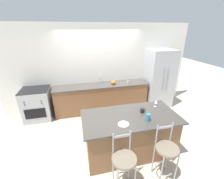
{
  "coord_description": "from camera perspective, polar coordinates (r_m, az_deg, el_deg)",
  "views": [
    {
      "loc": [
        -0.73,
        -4.02,
        2.55
      ],
      "look_at": [
        0.1,
        -0.62,
        1.1
      ],
      "focal_mm": 24.0,
      "sensor_mm": 36.0,
      "label": 1
    }
  ],
  "objects": [
    {
      "name": "ground_plane",
      "position": [
        4.81,
        -2.95,
        -9.54
      ],
      "size": [
        18.0,
        18.0,
        0.0
      ],
      "primitive_type": "plane",
      "color": "beige"
    },
    {
      "name": "wall_back",
      "position": [
        4.87,
        -4.74,
        8.16
      ],
      "size": [
        6.0,
        0.07,
        2.7
      ],
      "color": "silver",
      "rests_on": "ground_plane"
    },
    {
      "name": "back_counter",
      "position": [
        4.9,
        -3.84,
        -2.94
      ],
      "size": [
        2.95,
        0.63,
        0.89
      ],
      "color": "brown",
      "rests_on": "ground_plane"
    },
    {
      "name": "sink_faucet",
      "position": [
        4.86,
        -4.41,
        4.21
      ],
      "size": [
        0.02,
        0.13,
        0.22
      ],
      "color": "#ADAFB5",
      "rests_on": "back_counter"
    },
    {
      "name": "kitchen_island",
      "position": [
        3.34,
        6.74,
        -16.49
      ],
      "size": [
        1.94,
        0.99,
        0.9
      ],
      "color": "brown",
      "rests_on": "ground_plane"
    },
    {
      "name": "refrigerator",
      "position": [
        5.3,
        17.41,
        3.98
      ],
      "size": [
        0.85,
        0.74,
        1.92
      ],
      "color": "#ADAFB5",
      "rests_on": "ground_plane"
    },
    {
      "name": "oven_range",
      "position": [
        4.94,
        -26.61,
        -5.01
      ],
      "size": [
        0.75,
        0.7,
        0.94
      ],
      "color": "#ADAFB5",
      "rests_on": "ground_plane"
    },
    {
      "name": "bar_stool_near",
      "position": [
        2.64,
        4.55,
        -26.33
      ],
      "size": [
        0.39,
        0.39,
        1.07
      ],
      "color": "#99999E",
      "rests_on": "ground_plane"
    },
    {
      "name": "bar_stool_far",
      "position": [
        2.93,
        19.86,
        -21.76
      ],
      "size": [
        0.39,
        0.39,
        1.07
      ],
      "color": "#99999E",
      "rests_on": "ground_plane"
    },
    {
      "name": "dinner_plate",
      "position": [
        2.82,
        4.44,
        -13.01
      ],
      "size": [
        0.21,
        0.21,
        0.02
      ],
      "color": "white",
      "rests_on": "kitchen_island"
    },
    {
      "name": "wine_glass",
      "position": [
        3.49,
        16.48,
        -4.43
      ],
      "size": [
        0.07,
        0.07,
        0.17
      ],
      "color": "white",
      "rests_on": "kitchen_island"
    },
    {
      "name": "coffee_mug",
      "position": [
        3.21,
        11.47,
        -7.82
      ],
      "size": [
        0.12,
        0.08,
        0.1
      ],
      "color": "#232326",
      "rests_on": "kitchen_island"
    },
    {
      "name": "tumbler_cup",
      "position": [
        2.96,
        13.56,
        -10.31
      ],
      "size": [
        0.08,
        0.08,
        0.15
      ],
      "color": "teal",
      "rests_on": "kitchen_island"
    },
    {
      "name": "pumpkin_decoration",
      "position": [
        4.72,
        0.57,
        2.73
      ],
      "size": [
        0.15,
        0.15,
        0.14
      ],
      "color": "orange",
      "rests_on": "back_counter"
    },
    {
      "name": "soap_bottle",
      "position": [
        4.83,
        6.12,
        3.02
      ],
      "size": [
        0.05,
        0.05,
        0.13
      ],
      "color": "silver",
      "rests_on": "back_counter"
    }
  ]
}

